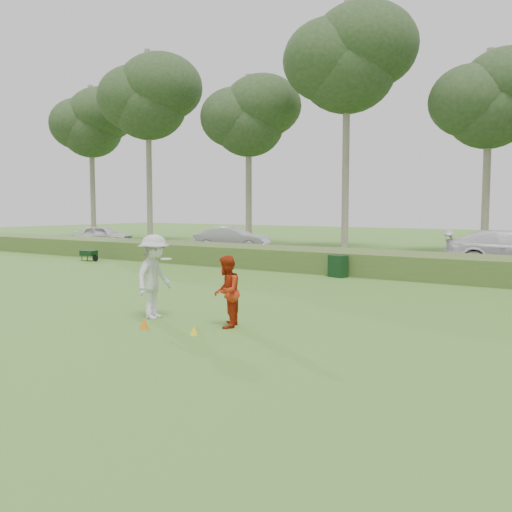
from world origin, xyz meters
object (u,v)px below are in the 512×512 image
Objects in this scene: cone_yellow at (194,330)px; car_mid at (232,239)px; utility_cabinet at (338,266)px; car_left at (103,235)px; cone_orange at (144,324)px; player_red at (226,292)px; player_white at (154,277)px.

cone_yellow is 22.03m from car_mid.
car_left is (-20.91, 6.64, 0.32)m from utility_cabinet.
car_mid is at bearing 124.03° from cone_yellow.
utility_cabinet is (-1.79, 10.80, 0.33)m from cone_yellow.
car_left reaches higher than cone_orange.
player_red is 8.27× the size of cone_yellow.
car_mid reaches higher than car_left.
cone_yellow is (1.98, -0.87, -0.93)m from player_white.
player_white is 10.41× the size of cone_yellow.
utility_cabinet is at bearing -130.67° from car_left.
player_white is 26.53m from car_left.
cone_orange is 0.06× the size of car_left.
car_mid is at bearing 120.86° from cone_orange.
player_white is 2.41× the size of utility_cabinet.
player_red is 21.25m from car_mid.
utility_cabinet is 12.91m from car_mid.
cone_yellow is 0.04× the size of car_mid.
utility_cabinet is at bearing 166.26° from player_red.
player_red is 6.96× the size of cone_orange.
player_white is at bearing 122.63° from cone_orange.
cone_yellow is 10.95m from utility_cabinet.
cone_yellow is at bearing -150.57° from car_left.
player_white reaches higher than player_red.
cone_yellow is at bearing 6.45° from cone_orange.
player_red reaches higher than cone_yellow.
cone_yellow is 0.05× the size of car_left.
cone_orange is 0.05× the size of car_mid.
car_left is (-22.81, 16.42, -0.07)m from player_red.
utility_cabinet reaches higher than cone_yellow.
player_white is 20.22m from car_mid.
player_red reaches higher than utility_cabinet.
player_white is 0.46× the size of car_mid.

